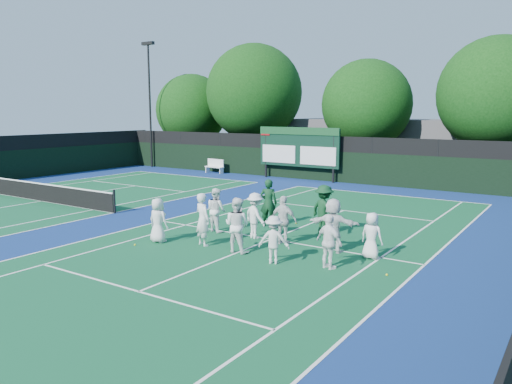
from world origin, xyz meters
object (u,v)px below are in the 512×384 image
Objects in this scene: coach_left at (268,203)px; tennis_net at (41,192)px; bench at (215,166)px; scoreboard at (298,147)px.

tennis_net is at bearing -12.32° from coach_left.
bench is at bearing -64.55° from coach_left.
bench is (-7.01, -0.21, -1.63)m from scoreboard.
coach_left is (12.80, 1.70, 0.48)m from tennis_net.
scoreboard is 3.52× the size of bench.
coach_left is at bearing -65.71° from scoreboard.
scoreboard reaches higher than coach_left.
tennis_net is 6.63× the size of bench.
scoreboard reaches higher than tennis_net.
tennis_net is (-6.99, -14.59, -1.70)m from scoreboard.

